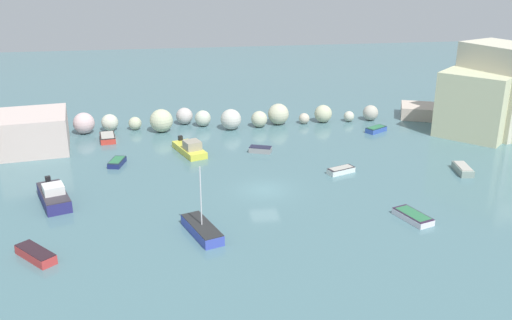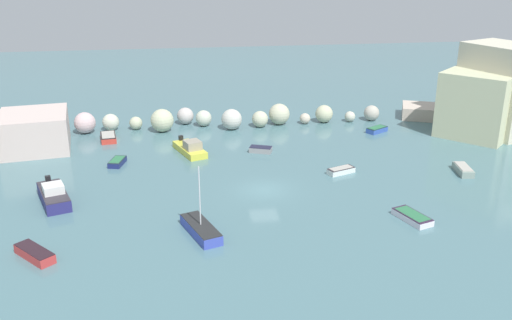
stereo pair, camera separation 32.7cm
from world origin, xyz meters
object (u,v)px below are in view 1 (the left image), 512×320
at_px(moored_boat_6, 413,216).
at_px(moored_boat_7, 108,138).
at_px(moored_boat_1, 341,170).
at_px(moored_boat_9, 463,169).
at_px(moored_boat_10, 36,254).
at_px(moored_boat_0, 202,229).
at_px(moored_boat_4, 376,129).
at_px(moored_boat_8, 117,162).
at_px(moored_boat_2, 260,149).
at_px(moored_boat_5, 190,149).
at_px(moored_boat_3, 54,196).

height_order(moored_boat_6, moored_boat_7, moored_boat_7).
bearing_deg(moored_boat_1, moored_boat_7, 127.83).
bearing_deg(moored_boat_9, moored_boat_10, 114.95).
distance_m(moored_boat_0, moored_boat_4, 31.25).
xyz_separation_m(moored_boat_1, moored_boat_6, (2.68, -10.48, -0.01)).
bearing_deg(moored_boat_8, moored_boat_7, 25.51).
relative_size(moored_boat_0, moored_boat_2, 2.13).
distance_m(moored_boat_0, moored_boat_8, 17.55).
xyz_separation_m(moored_boat_1, moored_boat_9, (11.51, -1.59, 0.05)).
xyz_separation_m(moored_boat_5, moored_boat_6, (16.59, -18.29, -0.25)).
xyz_separation_m(moored_boat_3, moored_boat_5, (11.77, 10.74, -0.11)).
bearing_deg(moored_boat_5, moored_boat_6, 22.47).
relative_size(moored_boat_1, moored_boat_9, 0.91).
bearing_deg(moored_boat_4, moored_boat_8, 160.91).
bearing_deg(moored_boat_10, moored_boat_4, 84.63).
relative_size(moored_boat_3, moored_boat_5, 1.03).
distance_m(moored_boat_6, moored_boat_7, 34.99).
distance_m(moored_boat_0, moored_boat_7, 25.57).
bearing_deg(moored_boat_2, moored_boat_5, 15.72).
distance_m(moored_boat_8, moored_boat_10, 18.26).
height_order(moored_boat_0, moored_boat_7, moored_boat_0).
distance_m(moored_boat_1, moored_boat_8, 21.88).
relative_size(moored_boat_4, moored_boat_5, 0.50).
xyz_separation_m(moored_boat_9, moored_boat_10, (-36.80, -10.70, 0.00)).
bearing_deg(moored_boat_0, moored_boat_6, 70.62).
height_order(moored_boat_4, moored_boat_7, moored_boat_7).
distance_m(moored_boat_5, moored_boat_8, 7.63).
bearing_deg(moored_boat_7, moored_boat_0, -167.56).
bearing_deg(moored_boat_9, moored_boat_1, 90.87).
relative_size(moored_boat_6, moored_boat_9, 1.14).
bearing_deg(moored_boat_0, moored_boat_8, -174.49).
distance_m(moored_boat_2, moored_boat_6, 19.85).
relative_size(moored_boat_5, moored_boat_9, 1.77).
xyz_separation_m(moored_boat_1, moored_boat_7, (-22.79, 13.51, 0.05)).
height_order(moored_boat_2, moored_boat_10, moored_boat_10).
relative_size(moored_boat_1, moored_boat_6, 0.79).
height_order(moored_boat_4, moored_boat_8, moored_boat_4).
height_order(moored_boat_4, moored_boat_5, moored_boat_5).
bearing_deg(moored_boat_10, moored_boat_9, 64.56).
height_order(moored_boat_1, moored_boat_8, moored_boat_1).
bearing_deg(moored_boat_10, moored_boat_6, 52.06).
bearing_deg(moored_boat_6, moored_boat_8, -142.75).
bearing_deg(moored_boat_1, moored_boat_4, 35.35).
bearing_deg(moored_boat_10, moored_boat_8, 125.32).
bearing_deg(moored_boat_1, moored_boat_2, 111.55).
bearing_deg(moored_boat_4, moored_boat_3, 172.26).
relative_size(moored_boat_6, moored_boat_10, 1.07).
xyz_separation_m(moored_boat_0, moored_boat_6, (16.51, -0.04, -0.14)).
bearing_deg(moored_boat_3, moored_boat_10, -16.96).
height_order(moored_boat_2, moored_boat_3, moored_boat_3).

